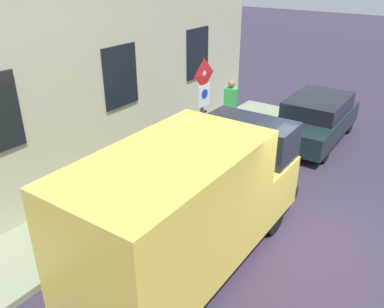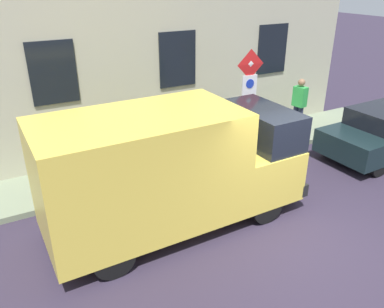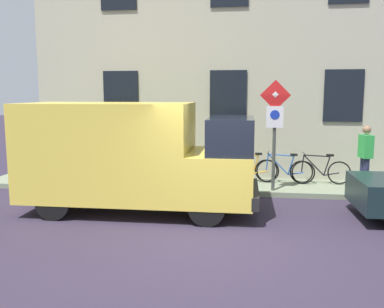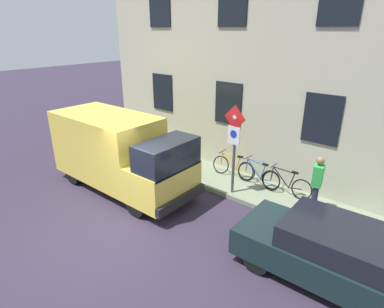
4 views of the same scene
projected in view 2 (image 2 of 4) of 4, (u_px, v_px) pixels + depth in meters
ground_plane at (295, 237)px, 7.78m from camera, size 80.00×80.00×0.00m
sidewalk_slab at (193, 156)px, 11.07m from camera, size 1.80×14.09×0.14m
building_facade at (170, 1)px, 10.35m from camera, size 0.75×12.09×8.26m
sign_post_stacked at (249, 89)px, 10.27m from camera, size 0.16×0.56×2.79m
delivery_van at (171, 167)px, 7.62m from camera, size 2.05×5.35×2.50m
bicycle_black at (261, 122)px, 12.34m from camera, size 0.46×1.71×0.89m
bicycle_blue at (235, 127)px, 11.90m from camera, size 0.47×1.72×0.89m
bicycle_orange at (207, 133)px, 11.46m from camera, size 0.46×1.72×0.89m
pedestrian at (299, 104)px, 12.22m from camera, size 0.44×0.33×1.72m
litter_bin at (168, 154)px, 9.95m from camera, size 0.44×0.44×0.90m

